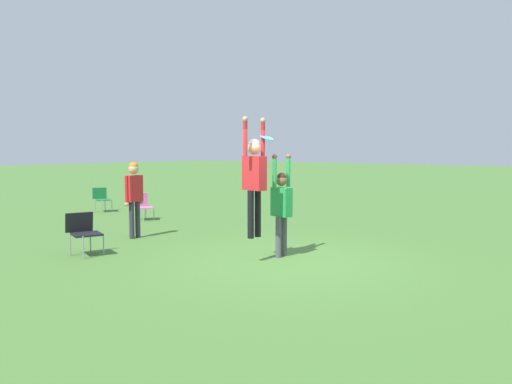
% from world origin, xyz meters
% --- Properties ---
extents(ground_plane, '(120.00, 120.00, 0.00)m').
position_xyz_m(ground_plane, '(0.00, 0.00, 0.00)').
color(ground_plane, '#477533').
extents(person_jumping, '(0.63, 0.50, 2.26)m').
position_xyz_m(person_jumping, '(-0.38, 0.38, 1.69)').
color(person_jumping, black).
rests_on(person_jumping, ground_plane).
extents(person_defending, '(0.57, 0.45, 2.05)m').
position_xyz_m(person_defending, '(0.34, 0.27, 1.08)').
color(person_defending, '#4C4C51').
rests_on(person_defending, ground_plane).
extents(frisbee, '(0.26, 0.25, 0.11)m').
position_xyz_m(frisbee, '(-0.09, 0.30, 2.35)').
color(frisbee, '#2D9EDB').
extents(camping_chair_0, '(0.63, 0.69, 0.83)m').
position_xyz_m(camping_chair_0, '(2.35, 9.22, 0.49)').
color(camping_chair_0, gray).
rests_on(camping_chair_0, ground_plane).
extents(camping_chair_1, '(0.63, 0.71, 0.83)m').
position_xyz_m(camping_chair_1, '(1.93, 6.53, 0.48)').
color(camping_chair_1, gray).
rests_on(camping_chair_1, ground_plane).
extents(camping_chair_2, '(0.69, 0.74, 0.86)m').
position_xyz_m(camping_chair_2, '(-2.01, 3.49, 0.51)').
color(camping_chair_2, gray).
rests_on(camping_chair_2, ground_plane).
extents(person_spectator_near, '(0.54, 0.24, 1.83)m').
position_xyz_m(person_spectator_near, '(-0.16, 4.23, 1.11)').
color(person_spectator_near, '#2D2D38').
rests_on(person_spectator_near, ground_plane).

